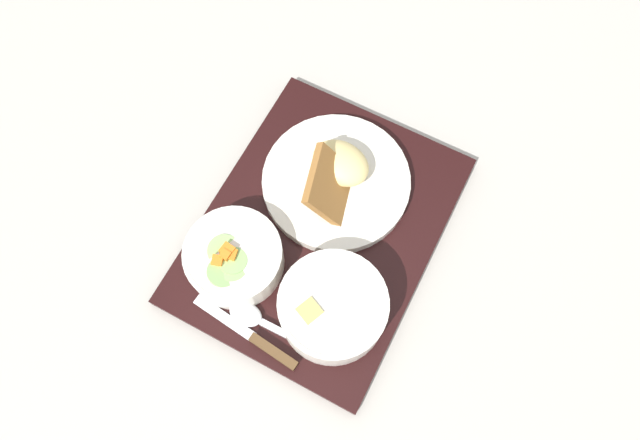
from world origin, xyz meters
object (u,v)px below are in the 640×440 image
(plate_main, at_px, (335,178))
(spoon, at_px, (263,323))
(bowl_salad, at_px, (234,257))
(knife, at_px, (262,343))
(bowl_soup, at_px, (333,307))

(plate_main, bearing_deg, spoon, 174.19)
(bowl_salad, distance_m, spoon, 0.10)
(bowl_salad, height_order, plate_main, plate_main)
(plate_main, relative_size, knife, 1.30)
(bowl_salad, relative_size, bowl_soup, 0.93)
(plate_main, bearing_deg, knife, 176.39)
(bowl_soup, xyz_separation_m, plate_main, (0.18, 0.06, -0.02))
(knife, bearing_deg, bowl_soup, -122.71)
(bowl_soup, relative_size, knife, 0.86)
(bowl_soup, bearing_deg, plate_main, 17.80)
(bowl_soup, height_order, knife, bowl_soup)
(plate_main, relative_size, spoon, 1.31)
(bowl_salad, relative_size, spoon, 0.81)
(bowl_soup, relative_size, spoon, 0.87)
(knife, relative_size, spoon, 1.01)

